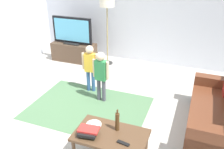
{
  "coord_description": "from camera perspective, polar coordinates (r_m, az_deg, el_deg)",
  "views": [
    {
      "loc": [
        1.43,
        -3.14,
        2.61
      ],
      "look_at": [
        0.0,
        0.6,
        0.65
      ],
      "focal_mm": 38.9,
      "sensor_mm": 36.0,
      "label": 1
    }
  ],
  "objects": [
    {
      "name": "coffee_table",
      "position": [
        3.44,
        -0.29,
        -14.45
      ],
      "size": [
        1.0,
        0.6,
        0.42
      ],
      "color": "#513823",
      "rests_on": "ground"
    },
    {
      "name": "child_center",
      "position": [
        4.62,
        -2.62,
        0.51
      ],
      "size": [
        0.34,
        0.17,
        1.02
      ],
      "color": "#4C4C59",
      "rests_on": "ground"
    },
    {
      "name": "floor_lamp",
      "position": [
        6.12,
        -1.18,
        16.06
      ],
      "size": [
        0.36,
        0.36,
        1.78
      ],
      "color": "#262626",
      "rests_on": "ground"
    },
    {
      "name": "tv_stand",
      "position": [
        6.73,
        -8.89,
        5.19
      ],
      "size": [
        1.2,
        0.44,
        0.5
      ],
      "color": "#4C3828",
      "rests_on": "ground"
    },
    {
      "name": "child_near_tv",
      "position": [
        4.99,
        -5.15,
        2.37
      ],
      "size": [
        0.34,
        0.16,
        1.02
      ],
      "color": "#33598C",
      "rests_on": "ground"
    },
    {
      "name": "couch",
      "position": [
        4.32,
        24.14,
        -8.97
      ],
      "size": [
        0.8,
        1.8,
        0.86
      ],
      "color": "brown",
      "rests_on": "ground"
    },
    {
      "name": "tv_remote",
      "position": [
        3.26,
        2.65,
        -15.83
      ],
      "size": [
        0.18,
        0.08,
        0.02
      ],
      "primitive_type": "cube",
      "rotation": [
        0.0,
        0.0,
        -0.17
      ],
      "color": "black",
      "rests_on": "coffee_table"
    },
    {
      "name": "wall_back",
      "position": [
        6.43,
        7.94,
        14.54
      ],
      "size": [
        6.0,
        0.12,
        2.7
      ],
      "primitive_type": "cube",
      "color": "silver",
      "rests_on": "ground"
    },
    {
      "name": "plate",
      "position": [
        3.57,
        -4.28,
        -11.63
      ],
      "size": [
        0.22,
        0.22,
        0.02
      ],
      "color": "white",
      "rests_on": "coffee_table"
    },
    {
      "name": "bottle",
      "position": [
        3.4,
        1.25,
        -10.97
      ],
      "size": [
        0.06,
        0.06,
        0.33
      ],
      "color": "#4C3319",
      "rests_on": "coffee_table"
    },
    {
      "name": "book_stack",
      "position": [
        3.38,
        -5.58,
        -13.22
      ],
      "size": [
        0.29,
        0.24,
        0.1
      ],
      "color": "#388C4C",
      "rests_on": "coffee_table"
    },
    {
      "name": "area_rug",
      "position": [
        4.7,
        -5.59,
        -7.75
      ],
      "size": [
        2.2,
        1.6,
        0.01
      ],
      "primitive_type": "cube",
      "color": "#4C724C",
      "rests_on": "ground"
    },
    {
      "name": "tv",
      "position": [
        6.53,
        -9.35,
        10.08
      ],
      "size": [
        1.1,
        0.28,
        0.71
      ],
      "color": "black",
      "rests_on": "tv_stand"
    },
    {
      "name": "ground",
      "position": [
        4.32,
        -2.9,
        -11.07
      ],
      "size": [
        7.8,
        7.8,
        0.0
      ],
      "primitive_type": "plane",
      "color": "#B2ADA3"
    }
  ]
}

